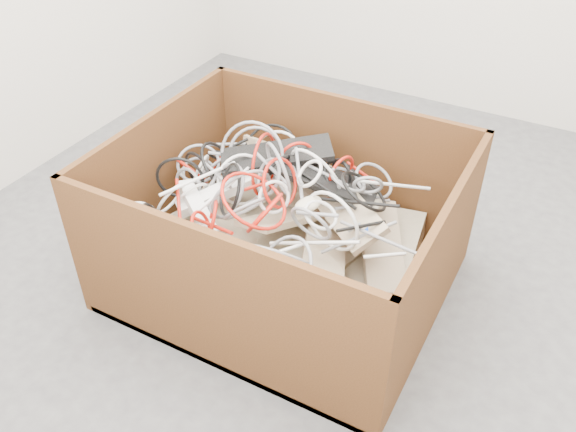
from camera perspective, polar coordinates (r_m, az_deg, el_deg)
The scene contains 8 objects.
ground at distance 2.48m, azimuth 3.51°, elevation -3.12°, with size 3.00×3.00×0.00m, color #48484A.
cardboard_box at distance 2.24m, azimuth -0.58°, elevation -3.23°, with size 1.13×0.94×0.58m.
keyboard_pile at distance 2.20m, azimuth 1.11°, elevation 0.37°, with size 0.85×0.67×0.36m.
mice_scatter at distance 2.09m, azimuth -0.43°, elevation 0.26°, with size 0.61×0.61×0.19m.
power_strip_left at distance 2.18m, azimuth -6.65°, elevation 2.13°, with size 0.30×0.05×0.04m, color white.
power_strip_right at distance 2.14m, azimuth -8.49°, elevation 0.68°, with size 0.27×0.05×0.04m, color white.
vga_plug at distance 2.02m, azimuth 7.92°, elevation -1.52°, with size 0.04×0.04×0.02m, color #0C39BE.
cable_tangle at distance 2.14m, azimuth -2.79°, elevation 2.70°, with size 1.05×0.80×0.44m.
Camera 1 is at (0.77, -1.73, 1.61)m, focal length 37.97 mm.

